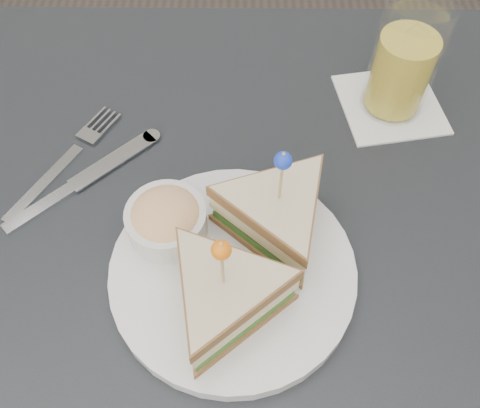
% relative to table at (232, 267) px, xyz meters
% --- Properties ---
extents(ground_plane, '(3.50, 3.50, 0.00)m').
position_rel_table_xyz_m(ground_plane, '(0.00, 0.00, -0.67)').
color(ground_plane, '#3F3833').
extents(table, '(0.80, 0.80, 0.75)m').
position_rel_table_xyz_m(table, '(0.00, 0.00, 0.00)').
color(table, black).
rests_on(table, ground).
extents(plate_meal, '(0.30, 0.30, 0.15)m').
position_rel_table_xyz_m(plate_meal, '(0.01, -0.04, 0.12)').
color(plate_meal, silver).
rests_on(plate_meal, table).
extents(cutlery_fork, '(0.12, 0.18, 0.01)m').
position_rel_table_xyz_m(cutlery_fork, '(-0.20, 0.11, 0.08)').
color(cutlery_fork, silver).
rests_on(cutlery_fork, table).
extents(cutlery_knife, '(0.17, 0.16, 0.01)m').
position_rel_table_xyz_m(cutlery_knife, '(-0.18, 0.07, 0.08)').
color(cutlery_knife, silver).
rests_on(cutlery_knife, table).
extents(drink_set, '(0.15, 0.15, 0.16)m').
position_rel_table_xyz_m(drink_set, '(0.21, 0.20, 0.15)').
color(drink_set, white).
rests_on(drink_set, table).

